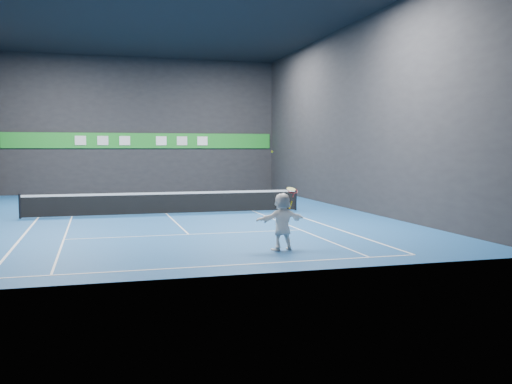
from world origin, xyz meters
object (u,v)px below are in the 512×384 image
object	(u,v)px
tennis_racket	(292,192)
tennis_ball	(272,152)
player	(282,222)
tennis_net	(167,202)

from	to	relation	value
tennis_racket	tennis_ball	bearing A→B (deg)	170.14
tennis_ball	tennis_racket	world-z (taller)	tennis_ball
tennis_ball	player	bearing A→B (deg)	-29.45
tennis_ball	tennis_net	bearing A→B (deg)	100.68
tennis_net	tennis_racket	world-z (taller)	tennis_racket
tennis_net	tennis_racket	distance (m)	10.49
player	tennis_racket	size ratio (longest dim) A/B	2.57
tennis_racket	tennis_net	bearing A→B (deg)	103.77
player	tennis_ball	size ratio (longest dim) A/B	25.52
player	tennis_ball	xyz separation A→B (m)	(-0.27, 0.15, 2.03)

